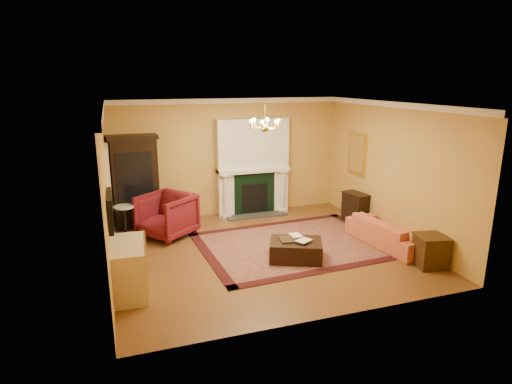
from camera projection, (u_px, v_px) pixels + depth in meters
name	position (u px, v px, depth m)	size (l,w,h in m)	color
floor	(264.00, 251.00, 8.91)	(6.00, 5.50, 0.02)	brown
ceiling	(265.00, 104.00, 8.14)	(6.00, 5.50, 0.02)	white
wall_back	(228.00, 158.00, 11.06)	(6.00, 0.02, 3.00)	#C78B47
wall_front	(331.00, 223.00, 6.00)	(6.00, 0.02, 3.00)	#C78B47
wall_left	(106.00, 193.00, 7.60)	(0.02, 5.50, 3.00)	#C78B47
wall_right	(392.00, 171.00, 9.46)	(0.02, 5.50, 3.00)	#C78B47
fireplace	(253.00, 169.00, 11.15)	(1.90, 0.70, 2.50)	silver
crown_molding	(250.00, 105.00, 9.04)	(6.00, 5.50, 0.12)	white
doorway	(110.00, 194.00, 9.29)	(0.08, 1.05, 2.10)	white
tv_panel	(110.00, 210.00, 7.10)	(0.09, 0.95, 0.58)	black
gilt_mirror	(357.00, 154.00, 10.69)	(0.06, 0.76, 1.05)	gold
chandelier	(265.00, 125.00, 8.25)	(0.63, 0.55, 0.53)	gold
oriental_rug	(294.00, 244.00, 9.23)	(3.97, 2.98, 0.02)	#4B101E
china_cabinet	(135.00, 183.00, 10.18)	(1.06, 0.48, 2.12)	black
wingback_armchair	(167.00, 213.00, 9.61)	(1.05, 0.99, 1.08)	maroon
pedestal_table	(125.00, 220.00, 9.41)	(0.43, 0.43, 0.78)	black
commode	(129.00, 268.00, 7.07)	(0.55, 1.16, 0.86)	beige
coral_sofa	(388.00, 228.00, 9.11)	(1.97, 0.58, 0.77)	#CB5C40
end_table	(430.00, 252.00, 8.09)	(0.51, 0.51, 0.59)	#3B2610
console_table	(355.00, 208.00, 10.62)	(0.37, 0.64, 0.72)	black
leather_ottoman	(296.00, 250.00, 8.43)	(1.01, 0.73, 0.37)	black
ottoman_tray	(292.00, 239.00, 8.43)	(0.49, 0.38, 0.03)	black
book_a	(291.00, 230.00, 8.48)	(0.21, 0.03, 0.28)	gray
book_b	(299.00, 233.00, 8.31)	(0.22, 0.02, 0.30)	gray
topiary_left	(228.00, 161.00, 10.84)	(0.15, 0.15, 0.41)	gray
topiary_right	(272.00, 158.00, 11.20)	(0.15, 0.15, 0.41)	gray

